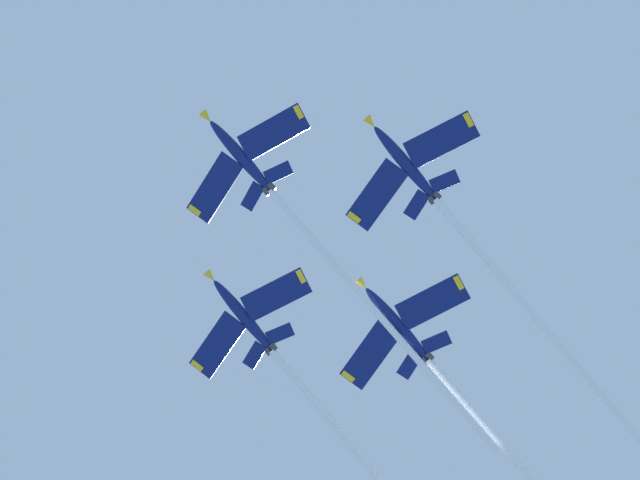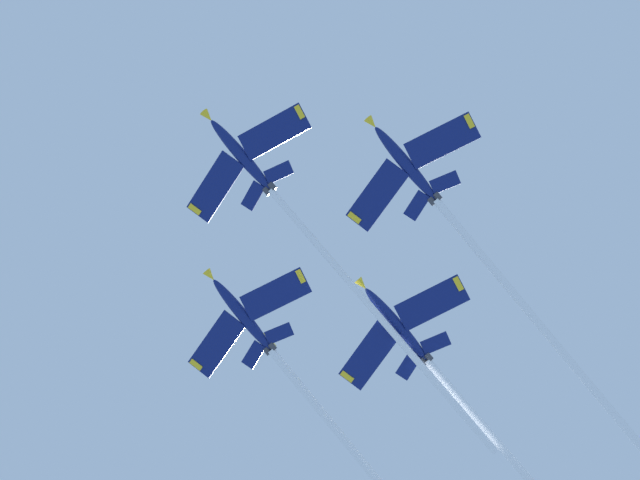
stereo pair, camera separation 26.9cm
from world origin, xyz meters
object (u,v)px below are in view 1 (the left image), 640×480
jet_left_wing (479,251)px  jet_slot (468,405)px  jet_lead (300,224)px  jet_right_wing (296,380)px

jet_left_wing → jet_slot: jet_left_wing is taller
jet_lead → jet_left_wing: (20.64, -9.09, -3.88)m
jet_lead → jet_right_wing: size_ratio=1.17×
jet_lead → jet_left_wing: 22.89m
jet_left_wing → jet_right_wing: size_ratio=1.19×
jet_lead → jet_left_wing: bearing=-23.8°
jet_right_wing → jet_slot: (19.51, -9.76, -4.86)m
jet_lead → jet_left_wing: jet_lead is taller
jet_lead → jet_slot: bearing=15.7°
jet_lead → jet_left_wing: size_ratio=0.98×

